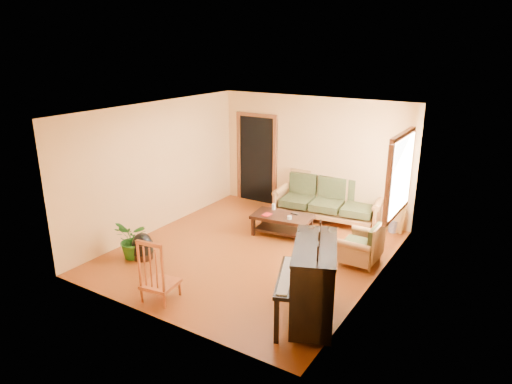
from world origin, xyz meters
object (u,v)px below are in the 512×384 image
Objects in this scene: piano at (314,284)px; potted_plant at (133,240)px; coffee_table at (282,225)px; footstool at (143,249)px; red_chair at (159,269)px; armchair at (361,242)px; sofa at (328,199)px; ceramic_crock at (393,226)px.

piano is 3.54m from potted_plant.
coffee_table is 1.63× the size of potted_plant.
red_chair is (1.22, -0.84, 0.33)m from footstool.
coffee_table is 3.15× the size of footstool.
potted_plant is at bearing -127.04° from coffee_table.
armchair reaches higher than potted_plant.
red_chair reaches higher than armchair.
sofa is at bearing 88.40° from piano.
footstool is 4.96m from ceramic_crock.
footstool is (-1.60, -2.23, -0.04)m from coffee_table.
coffee_table is 2.89m from potted_plant.
footstool is 0.52× the size of potted_plant.
armchair is at bearing -56.89° from sofa.
ceramic_crock is at bearing 67.10° from piano.
coffee_table is at bearing 74.52° from red_chair.
sofa is at bearing 58.27° from potted_plant.
armchair reaches higher than coffee_table.
ceramic_crock is (0.04, 3.73, -0.46)m from piano.
piano reaches higher than footstool.
footstool is (-3.40, 0.16, -0.40)m from piano.
footstool is (-2.04, -3.45, -0.30)m from sofa.
armchair is at bearing -93.85° from ceramic_crock.
piano reaches higher than potted_plant.
footstool is at bearing -150.17° from armchair.
sofa reaches higher than ceramic_crock.
sofa is at bearing 59.32° from footstool.
sofa reaches higher than potted_plant.
footstool is 0.24m from potted_plant.
piano is at bearing -76.12° from sofa.
coffee_table is at bearing 169.44° from armchair.
sofa is 6.04× the size of footstool.
coffee_table is 1.16× the size of red_chair.
piano is 3.53× the size of footstool.
piano reaches higher than sofa.
sofa is 4.14m from potted_plant.
footstool is 0.37× the size of red_chair.
armchair is 3.21× the size of ceramic_crock.
potted_plant is (-3.47, -1.98, -0.03)m from armchair.
armchair is 1.69m from ceramic_crock.
piano reaches higher than red_chair.
coffee_table is 2.28m from ceramic_crock.
red_chair is at bearing -34.43° from footstool.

